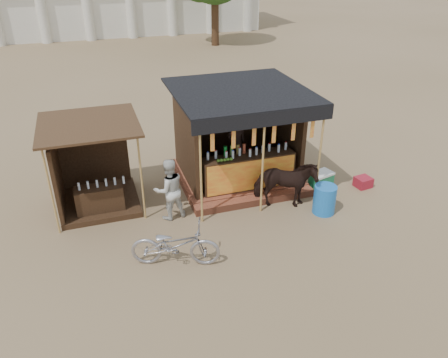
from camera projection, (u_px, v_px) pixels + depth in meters
ground at (246, 253)px, 9.98m from camera, size 120.00×120.00×0.00m
main_stall at (238, 148)px, 12.56m from camera, size 3.60×3.61×2.78m
secondary_stall at (90, 177)px, 11.41m from camera, size 2.40×2.40×2.38m
cow at (285, 184)px, 11.41m from camera, size 1.76×1.24×1.36m
motorbike at (175, 245)px, 9.42m from camera, size 2.06×1.27×1.02m
bystander at (169, 189)px, 10.90m from camera, size 0.88×0.73×1.64m
blue_barrel at (324, 199)px, 11.31m from camera, size 0.71×0.71×0.77m
red_crate at (363, 182)px, 12.61m from camera, size 0.48×0.45×0.29m
cooler at (321, 180)px, 12.57m from camera, size 0.73×0.59×0.46m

